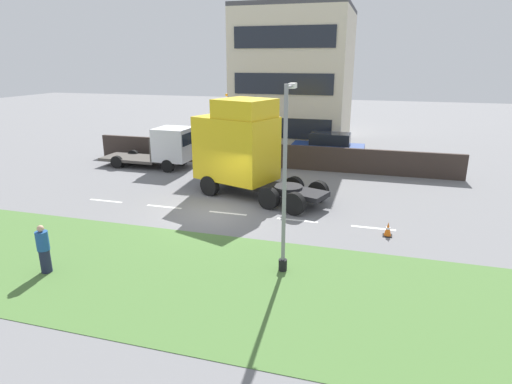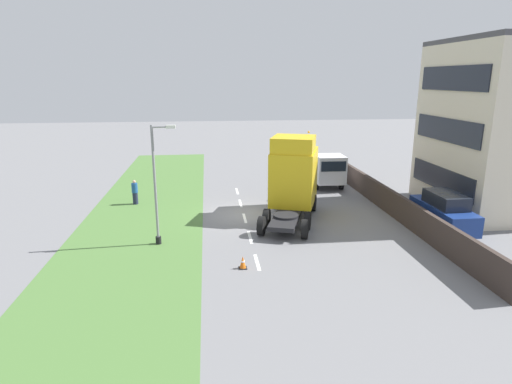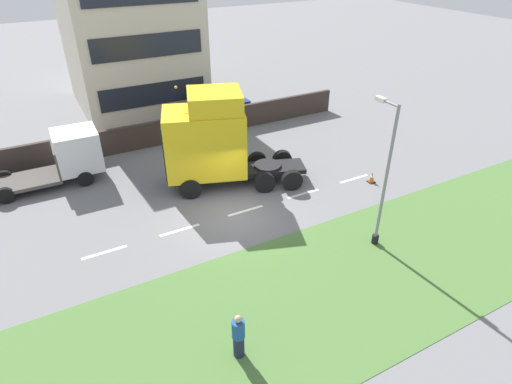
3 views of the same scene
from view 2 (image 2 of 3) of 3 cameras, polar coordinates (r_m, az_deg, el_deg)
ground_plane at (r=26.35m, az=-1.65°, el=-3.04°), size 120.00×120.00×0.00m
grass_verge at (r=26.55m, az=-14.69°, el=-3.38°), size 7.00×44.00×0.01m
lane_markings at (r=25.69m, az=-1.52°, el=-3.51°), size 0.16×14.60×0.00m
boundary_wall at (r=28.31m, az=16.80°, el=-0.80°), size 0.25×24.00×1.52m
lorry_cab at (r=25.79m, az=5.03°, el=2.13°), size 4.57×7.18×5.00m
flatbed_truck at (r=32.84m, az=9.53°, el=2.87°), size 2.22×6.11×2.61m
parked_car at (r=25.70m, az=23.72°, el=-2.41°), size 1.82×4.66×2.11m
lamp_post at (r=21.47m, az=-12.99°, el=0.27°), size 1.26×0.28×6.00m
pedestrian at (r=29.41m, az=-15.84°, el=-0.06°), size 0.39×0.39×1.65m
traffic_cone_lead at (r=19.07m, az=-1.77°, el=-9.36°), size 0.36×0.36×0.58m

